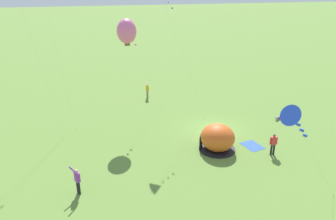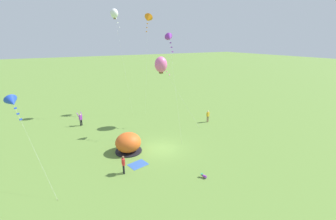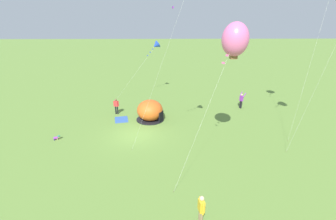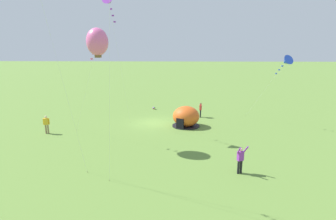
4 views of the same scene
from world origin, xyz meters
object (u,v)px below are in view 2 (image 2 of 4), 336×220
person_arms_raised (81,119)px  kite_pink (161,65)px  person_watching_sky (208,116)px  kite_purple (169,38)px  kite_white (114,13)px  kite_orange (148,19)px  popup_tent (128,143)px  person_with_toddler (123,164)px  kite_blue (12,102)px  toddler_crawling (204,176)px

person_arms_raised → kite_pink: size_ratio=0.20×
person_arms_raised → kite_pink: kite_pink is taller
person_watching_sky → person_arms_raised: size_ratio=0.91×
person_watching_sky → kite_purple: 12.41m
kite_white → kite_orange: (4.77, -1.17, -0.64)m
person_arms_raised → kite_pink: bearing=-24.8°
popup_tent → person_with_toddler: (-1.78, -3.72, -0.03)m
kite_pink → popup_tent: bearing=-140.5°
kite_purple → kite_orange: (1.67, 9.57, 2.79)m
person_with_toddler → kite_blue: (-7.52, 4.22, 5.63)m
toddler_crawling → kite_white: size_ratio=0.03×
person_with_toddler → person_arms_raised: person_arms_raised is taller
popup_tent → kite_pink: 11.57m
kite_pink → kite_white: (-3.40, 7.97, 6.77)m
kite_white → kite_orange: 4.95m
toddler_crawling → person_arms_raised: 19.50m
person_watching_sky → kite_orange: 17.13m
popup_tent → kite_purple: kite_purple is taller
kite_purple → kite_blue: 16.88m
popup_tent → person_watching_sky: bearing=12.9°
toddler_crawling → person_with_toddler: size_ratio=0.32×
kite_blue → kite_purple: bearing=8.8°
toddler_crawling → person_watching_sky: (9.02, 10.70, 0.79)m
toddler_crawling → person_arms_raised: person_arms_raised is taller
person_watching_sky → kite_blue: kite_blue is taller
toddler_crawling → kite_purple: size_ratio=0.05×
person_with_toddler → kite_pink: size_ratio=0.18×
person_with_toddler → kite_pink: 14.79m
kite_white → kite_orange: bearing=-13.8°
popup_tent → kite_white: bearing=75.5°
kite_purple → kite_blue: bearing=-171.2°
kite_white → person_with_toddler: bearing=-107.0°
person_with_toddler → kite_white: size_ratio=0.11×
kite_blue → person_with_toddler: bearing=-29.3°
toddler_crawling → person_arms_raised: (-7.19, 18.11, 0.82)m
person_watching_sky → kite_pink: bearing=155.7°
toddler_crawling → kite_purple: kite_purple is taller
kite_purple → kite_white: bearing=106.1°
popup_tent → person_watching_sky: size_ratio=1.63×
kite_purple → kite_orange: size_ratio=0.80×
popup_tent → person_arms_raised: size_ratio=1.49×
person_watching_sky → kite_white: 20.07m
kite_purple → kite_blue: (-15.93, -2.46, -5.00)m
kite_orange → kite_blue: bearing=-145.7°
kite_white → kite_purple: 11.69m
popup_tent → kite_pink: (6.94, 5.73, 7.26)m
person_arms_raised → kite_purple: kite_purple is taller
person_watching_sky → kite_purple: (-6.41, -0.03, 10.63)m
person_arms_raised → kite_white: size_ratio=0.12×
kite_white → kite_orange: kite_white is taller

